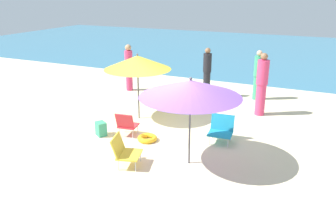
# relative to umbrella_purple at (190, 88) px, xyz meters

# --- Properties ---
(ground_plane) EXTENTS (40.00, 40.00, 0.00)m
(ground_plane) POSITION_rel_umbrella_purple_xyz_m (-1.01, 0.68, -1.64)
(ground_plane) COLOR beige
(sea_water) EXTENTS (40.00, 16.00, 0.01)m
(sea_water) POSITION_rel_umbrella_purple_xyz_m (-1.01, 14.82, -1.63)
(sea_water) COLOR teal
(sea_water) RESTS_ON ground_plane
(umbrella_purple) EXTENTS (2.06, 2.06, 1.87)m
(umbrella_purple) POSITION_rel_umbrella_purple_xyz_m (0.00, 0.00, 0.00)
(umbrella_purple) COLOR #4C4C51
(umbrella_purple) RESTS_ON ground_plane
(umbrella_yellow) EXTENTS (1.83, 1.83, 1.85)m
(umbrella_yellow) POSITION_rel_umbrella_purple_xyz_m (-2.26, 1.90, -0.03)
(umbrella_yellow) COLOR #4C4C51
(umbrella_yellow) RESTS_ON ground_plane
(beach_chair_a) EXTENTS (0.67, 0.68, 0.65)m
(beach_chair_a) POSITION_rel_umbrella_purple_xyz_m (-1.18, -0.66, -1.30)
(beach_chair_a) COLOR gold
(beach_chair_a) RESTS_ON ground_plane
(beach_chair_b) EXTENTS (0.61, 0.62, 0.62)m
(beach_chair_b) POSITION_rel_umbrella_purple_xyz_m (0.30, 1.36, -1.32)
(beach_chair_b) COLOR teal
(beach_chair_b) RESTS_ON ground_plane
(beach_chair_c) EXTENTS (0.52, 0.59, 0.66)m
(beach_chair_c) POSITION_rel_umbrella_purple_xyz_m (-1.89, 0.62, -1.29)
(beach_chair_c) COLOR red
(beach_chair_c) RESTS_ON ground_plane
(person_a) EXTENTS (0.28, 0.28, 1.64)m
(person_a) POSITION_rel_umbrella_purple_xyz_m (0.42, 5.07, -0.81)
(person_a) COLOR #389970
(person_a) RESTS_ON ground_plane
(person_b) EXTENTS (0.27, 0.27, 1.68)m
(person_b) POSITION_rel_umbrella_purple_xyz_m (-1.16, 4.60, -0.78)
(person_b) COLOR black
(person_b) RESTS_ON ground_plane
(person_c) EXTENTS (0.33, 0.33, 1.82)m
(person_c) POSITION_rel_umbrella_purple_xyz_m (0.80, 3.62, -0.72)
(person_c) COLOR #DB3866
(person_c) RESTS_ON ground_plane
(person_d) EXTENTS (0.28, 0.28, 1.66)m
(person_d) POSITION_rel_umbrella_purple_xyz_m (-3.97, 4.26, -0.78)
(person_d) COLOR #DB3866
(person_d) RESTS_ON ground_plane
(swim_ring) EXTENTS (0.48, 0.48, 0.12)m
(swim_ring) POSITION_rel_umbrella_purple_xyz_m (-1.33, 0.63, -1.58)
(swim_ring) COLOR yellow
(swim_ring) RESTS_ON ground_plane
(beach_bag) EXTENTS (0.34, 0.33, 0.35)m
(beach_bag) POSITION_rel_umbrella_purple_xyz_m (-2.53, 0.43, -1.46)
(beach_bag) COLOR #389970
(beach_bag) RESTS_ON ground_plane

